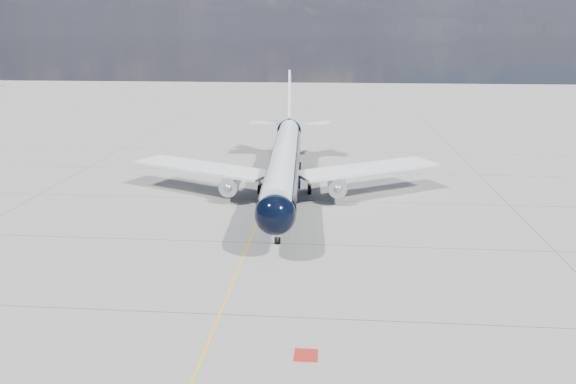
% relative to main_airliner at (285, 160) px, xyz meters
% --- Properties ---
extents(ground, '(320.00, 320.00, 0.00)m').
position_rel_main_airliner_xyz_m(ground, '(-1.99, 1.86, -4.50)').
color(ground, gray).
rests_on(ground, ground).
extents(taxiway_centerline, '(0.16, 160.00, 0.01)m').
position_rel_main_airliner_xyz_m(taxiway_centerline, '(-1.99, -3.14, -4.50)').
color(taxiway_centerline, '#FFB30D').
rests_on(taxiway_centerline, ground).
extents(red_marking, '(1.60, 1.60, 0.01)m').
position_rel_main_airliner_xyz_m(red_marking, '(4.81, -38.14, -4.50)').
color(red_marking, maroon).
rests_on(red_marking, ground).
extents(main_airliner, '(41.23, 50.22, 14.51)m').
position_rel_main_airliner_xyz_m(main_airliner, '(0.00, 0.00, 0.00)').
color(main_airliner, black).
rests_on(main_airliner, ground).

